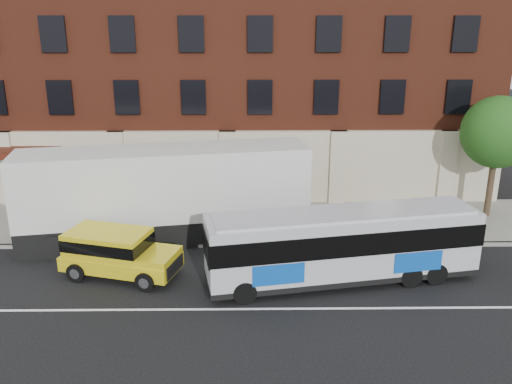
{
  "coord_description": "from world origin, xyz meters",
  "views": [
    {
      "loc": [
        1.19,
        -16.61,
        10.11
      ],
      "look_at": [
        1.46,
        5.5,
        2.8
      ],
      "focal_mm": 37.84,
      "sensor_mm": 36.0,
      "label": 1
    }
  ],
  "objects_px": {
    "street_tree": "(498,135)",
    "shipping_container": "(166,196)",
    "yellow_suv": "(115,251)",
    "city_bus": "(343,243)",
    "sign_pole": "(34,217)"
  },
  "relations": [
    {
      "from": "yellow_suv",
      "to": "city_bus",
      "type": "bearing_deg",
      "value": -3.93
    },
    {
      "from": "street_tree",
      "to": "shipping_container",
      "type": "relative_size",
      "value": 0.46
    },
    {
      "from": "city_bus",
      "to": "street_tree",
      "type": "bearing_deg",
      "value": 38.07
    },
    {
      "from": "street_tree",
      "to": "sign_pole",
      "type": "bearing_deg",
      "value": -171.39
    },
    {
      "from": "sign_pole",
      "to": "street_tree",
      "type": "distance_m",
      "value": 22.49
    },
    {
      "from": "street_tree",
      "to": "city_bus",
      "type": "relative_size",
      "value": 0.57
    },
    {
      "from": "street_tree",
      "to": "city_bus",
      "type": "xyz_separation_m",
      "value": [
        -8.72,
        -6.83,
        -2.79
      ]
    },
    {
      "from": "yellow_suv",
      "to": "shipping_container",
      "type": "relative_size",
      "value": 0.38
    },
    {
      "from": "yellow_suv",
      "to": "shipping_container",
      "type": "height_order",
      "value": "shipping_container"
    },
    {
      "from": "street_tree",
      "to": "shipping_container",
      "type": "xyz_separation_m",
      "value": [
        -16.23,
        -2.55,
        -2.25
      ]
    },
    {
      "from": "yellow_suv",
      "to": "shipping_container",
      "type": "xyz_separation_m",
      "value": [
        1.53,
        3.66,
        1.08
      ]
    },
    {
      "from": "sign_pole",
      "to": "yellow_suv",
      "type": "xyz_separation_m",
      "value": [
        4.28,
        -2.87,
        -0.38
      ]
    },
    {
      "from": "yellow_suv",
      "to": "street_tree",
      "type": "bearing_deg",
      "value": 19.28
    },
    {
      "from": "yellow_suv",
      "to": "shipping_container",
      "type": "bearing_deg",
      "value": 67.33
    },
    {
      "from": "sign_pole",
      "to": "shipping_container",
      "type": "bearing_deg",
      "value": 7.72
    }
  ]
}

